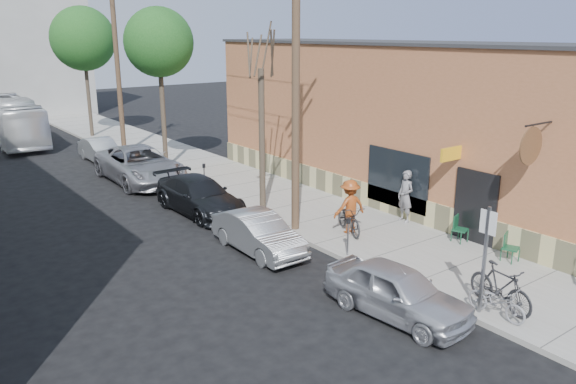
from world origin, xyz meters
TOP-DOWN VIEW (x-y plane):
  - ground at (0.00, 0.00)m, footprint 120.00×120.00m
  - sidewalk at (4.25, 11.00)m, footprint 4.50×58.00m
  - cafe_building at (8.99, 4.99)m, footprint 6.60×20.20m
  - sign_post at (2.35, -4.15)m, footprint 0.07×0.45m
  - parking_meter_near at (2.25, 0.65)m, footprint 0.14×0.14m
  - parking_meter_far at (2.25, 9.99)m, footprint 0.14×0.14m
  - utility_pole_near at (2.39, 3.63)m, footprint 3.57×0.28m
  - utility_pole_far at (2.45, 20.08)m, footprint 1.80×0.28m
  - tree_bare at (2.80, 6.22)m, footprint 0.24×0.24m
  - tree_leafy_mid at (2.80, 15.14)m, footprint 3.41×3.41m
  - tree_leafy_far at (2.80, 26.83)m, footprint 4.15×4.15m
  - patio_chair_a at (6.08, -0.76)m, footprint 0.63×0.63m
  - patio_chair_b at (5.92, -2.74)m, footprint 0.65×0.65m
  - patron_grey at (6.20, 1.81)m, footprint 0.56×0.77m
  - cyclist at (3.72, 2.16)m, footprint 1.32×0.88m
  - cyclist_bike at (3.72, 2.16)m, footprint 1.34×2.07m
  - parked_bike_a at (2.92, -4.32)m, footprint 0.83×2.03m
  - parked_bike_b at (2.47, -4.53)m, footprint 0.62×1.58m
  - car_0 at (0.74, -2.82)m, footprint 2.00×4.11m
  - car_1 at (0.34, 2.89)m, footprint 1.41×3.94m
  - car_2 at (0.80, 7.77)m, footprint 2.11×4.89m
  - car_3 at (0.80, 13.73)m, footprint 2.90×6.12m
  - car_4 at (0.80, 19.22)m, footprint 1.39×3.92m
  - bus at (-1.83, 28.00)m, footprint 2.93×10.53m

SIDE VIEW (x-z plane):
  - ground at x=0.00m, z-range 0.00..0.00m
  - sidewalk at x=4.25m, z-range 0.00..0.15m
  - parked_bike_b at x=2.47m, z-range 0.15..0.96m
  - patio_chair_a at x=6.08m, z-range 0.15..1.03m
  - patio_chair_b at x=5.92m, z-range 0.15..1.03m
  - car_4 at x=0.80m, z-range 0.00..1.29m
  - car_1 at x=0.34m, z-range 0.00..1.29m
  - cyclist_bike at x=3.72m, z-range 0.15..1.18m
  - car_0 at x=0.74m, z-range 0.00..1.35m
  - car_2 at x=0.80m, z-range 0.00..1.40m
  - parked_bike_a at x=2.92m, z-range 0.15..1.33m
  - car_3 at x=0.80m, z-range 0.00..1.69m
  - parking_meter_near at x=2.25m, z-range 0.36..1.60m
  - parking_meter_far at x=2.25m, z-range 0.36..1.60m
  - cyclist at x=3.72m, z-range 0.15..2.07m
  - patron_grey at x=6.20m, z-range 0.15..2.11m
  - bus at x=-1.83m, z-range 0.00..2.90m
  - sign_post at x=2.35m, z-range 0.43..3.23m
  - tree_bare at x=2.80m, z-range 0.15..5.67m
  - cafe_building at x=8.99m, z-range 0.00..6.61m
  - utility_pole_far at x=2.45m, z-range 0.34..10.34m
  - utility_pole_near at x=2.39m, z-range 0.41..10.41m
  - tree_leafy_mid at x=2.80m, z-range 2.44..10.49m
  - tree_leafy_far at x=2.80m, z-range 2.30..10.77m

